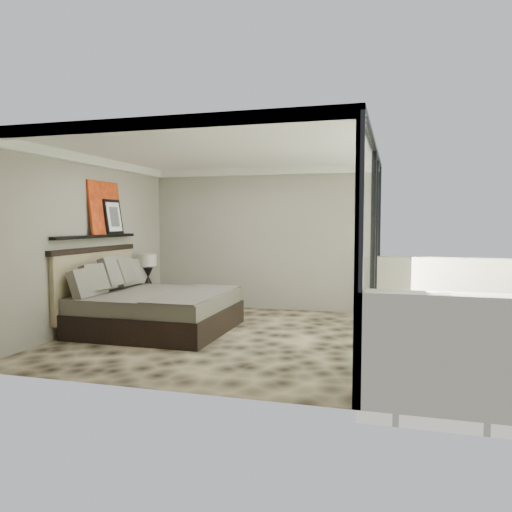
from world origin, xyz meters
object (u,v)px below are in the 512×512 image
(bed, at_px, (152,307))
(lounger, at_px, (453,328))
(nightstand, at_px, (149,300))
(table_lamp, at_px, (148,265))

(bed, bearing_deg, lounger, 6.96)
(bed, distance_m, nightstand, 1.56)
(nightstand, distance_m, table_lamp, 0.65)
(nightstand, relative_size, lounger, 0.30)
(bed, relative_size, lounger, 1.34)
(table_lamp, relative_size, lounger, 0.36)
(bed, relative_size, table_lamp, 3.77)
(bed, bearing_deg, nightstand, 119.90)
(table_lamp, bearing_deg, lounger, -8.92)
(nightstand, relative_size, table_lamp, 0.84)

